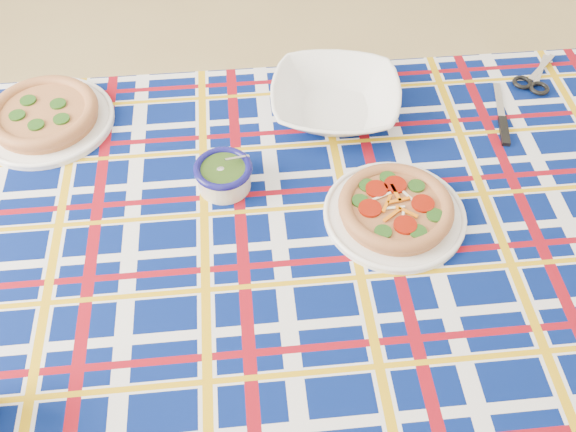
{
  "coord_description": "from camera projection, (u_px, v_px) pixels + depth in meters",
  "views": [
    {
      "loc": [
        -0.03,
        -1.22,
        1.53
      ],
      "look_at": [
        0.08,
        -0.52,
        0.69
      ],
      "focal_mm": 40.0,
      "sensor_mm": 36.0,
      "label": 1
    }
  ],
  "objects": [
    {
      "name": "kitchen_scissors",
      "position": [
        541.0,
        68.0,
        1.39
      ],
      "size": [
        0.18,
        0.18,
        0.01
      ],
      "primitive_type": null,
      "rotation": [
        0.0,
        0.0,
        0.85
      ],
      "color": "silver",
      "rests_on": "tablecloth"
    },
    {
      "name": "main_focaccia_plate",
      "position": [
        396.0,
        208.0,
        1.11
      ],
      "size": [
        0.31,
        0.31,
        0.05
      ],
      "primitive_type": null,
      "rotation": [
        0.0,
        0.0,
        -0.22
      ],
      "color": "#AD693D",
      "rests_on": "tablecloth"
    },
    {
      "name": "second_focaccia_plate",
      "position": [
        44.0,
        114.0,
        1.27
      ],
      "size": [
        0.32,
        0.32,
        0.05
      ],
      "primitive_type": null,
      "rotation": [
        0.0,
        0.0,
        -0.18
      ],
      "color": "#AD693D",
      "rests_on": "tablecloth"
    },
    {
      "name": "table_knife",
      "position": [
        500.0,
        102.0,
        1.32
      ],
      "size": [
        0.07,
        0.2,
        0.01
      ],
      "primitive_type": null,
      "rotation": [
        0.0,
        0.0,
        1.3
      ],
      "color": "silver",
      "rests_on": "tablecloth"
    },
    {
      "name": "dining_table",
      "position": [
        312.0,
        247.0,
        1.17
      ],
      "size": [
        1.46,
        0.96,
        0.66
      ],
      "rotation": [
        0.0,
        0.0,
        -0.06
      ],
      "color": "brown",
      "rests_on": "floor"
    },
    {
      "name": "tablecloth",
      "position": [
        313.0,
        240.0,
        1.15
      ],
      "size": [
        1.49,
        0.99,
        0.09
      ],
      "primitive_type": null,
      "rotation": [
        0.0,
        0.0,
        -0.06
      ],
      "color": "#041457",
      "rests_on": "dining_table"
    },
    {
      "name": "serving_bowl",
      "position": [
        335.0,
        100.0,
        1.28
      ],
      "size": [
        0.31,
        0.31,
        0.06
      ],
      "primitive_type": "imported",
      "rotation": [
        0.0,
        0.0,
        -0.23
      ],
      "color": "white",
      "rests_on": "tablecloth"
    },
    {
      "name": "pesto_bowl",
      "position": [
        223.0,
        174.0,
        1.15
      ],
      "size": [
        0.12,
        0.12,
        0.06
      ],
      "primitive_type": null,
      "rotation": [
        0.0,
        0.0,
        -0.19
      ],
      "color": "#1E370F",
      "rests_on": "tablecloth"
    },
    {
      "name": "floor",
      "position": [
        236.0,
        234.0,
        1.95
      ],
      "size": [
        4.0,
        4.0,
        0.0
      ],
      "primitive_type": "plane",
      "color": "#A18853",
      "rests_on": "ground"
    }
  ]
}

